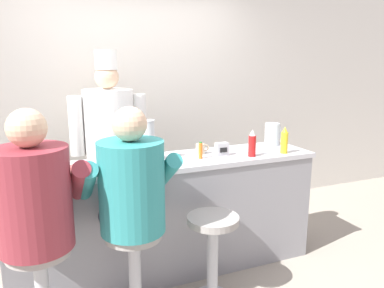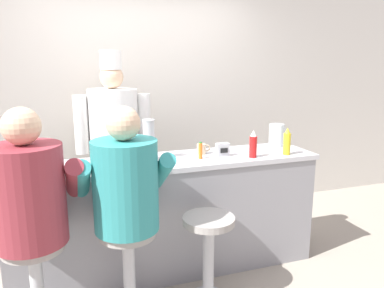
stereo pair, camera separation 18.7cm
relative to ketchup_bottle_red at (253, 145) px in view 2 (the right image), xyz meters
name	(u,v)px [view 2 (the right image)]	position (x,y,z in m)	size (l,w,h in m)	color
ground_plane	(178,286)	(-0.69, -0.11, -1.08)	(20.00, 20.00, 0.00)	#9E9384
wall_back	(137,99)	(-0.69, 1.39, 0.27)	(10.00, 0.06, 2.70)	beige
diner_counter	(168,215)	(-0.69, 0.16, -0.59)	(2.54, 0.55, 0.97)	gray
ketchup_bottle_red	(253,145)	(0.00, 0.00, 0.00)	(0.06, 0.06, 0.23)	red
mustard_bottle_yellow	(287,142)	(0.32, -0.01, 0.00)	(0.06, 0.06, 0.23)	yellow
hot_sauce_bottle_orange	(200,151)	(-0.43, 0.10, -0.04)	(0.03, 0.03, 0.14)	orange
water_pitcher_clear	(277,135)	(0.41, 0.31, 0.00)	(0.16, 0.14, 0.21)	silver
breakfast_plate	(135,165)	(-0.97, 0.03, -0.09)	(0.27, 0.27, 0.05)	white
cereal_bowl	(80,167)	(-1.38, 0.09, -0.08)	(0.15, 0.15, 0.05)	#B24C47
coffee_mug_tan	(202,149)	(-0.36, 0.24, -0.06)	(0.12, 0.08, 0.09)	beige
cup_stack_steel	(149,140)	(-0.83, 0.21, 0.06)	(0.10, 0.10, 0.33)	#B7BABF
napkin_dispenser_chrome	(223,150)	(-0.22, 0.12, -0.05)	(0.11, 0.07, 0.11)	silver
diner_seated_maroon	(29,201)	(-1.69, -0.34, -0.15)	(0.65, 0.64, 1.50)	#B2B5BA
diner_seated_teal	(125,192)	(-1.11, -0.34, -0.16)	(0.64, 0.63, 1.49)	#B2B5BA
empty_stool_round	(208,246)	(-0.54, -0.37, -0.63)	(0.37, 0.37, 0.67)	#B2B5BA
cook_in_whites_near	(114,139)	(-1.01, 0.90, -0.06)	(0.72, 0.46, 1.85)	#232328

